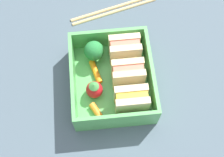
{
  "coord_description": "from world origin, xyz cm",
  "views": [
    {
      "loc": [
        22.55,
        -2.24,
        52.73
      ],
      "look_at": [
        0.0,
        0.0,
        2.7
      ],
      "focal_mm": 50.0,
      "sensor_mm": 36.0,
      "label": 1
    }
  ],
  "objects_px": {
    "carrot_stick_left": "(96,72)",
    "carrot_stick_far_left": "(98,113)",
    "broccoli_floret": "(94,51)",
    "strawberry_far_left": "(94,89)",
    "sandwich_left": "(125,50)",
    "sandwich_center": "(131,100)",
    "chopstick_pair": "(114,9)",
    "sandwich_center_left": "(128,74)"
  },
  "relations": [
    {
      "from": "carrot_stick_left",
      "to": "strawberry_far_left",
      "type": "bearing_deg",
      "value": -6.96
    },
    {
      "from": "strawberry_far_left",
      "to": "carrot_stick_far_left",
      "type": "bearing_deg",
      "value": 2.7
    },
    {
      "from": "carrot_stick_far_left",
      "to": "chopstick_pair",
      "type": "xyz_separation_m",
      "value": [
        -0.22,
        0.05,
        -0.01
      ]
    },
    {
      "from": "sandwich_left",
      "to": "broccoli_floret",
      "type": "height_order",
      "value": "sandwich_left"
    },
    {
      "from": "sandwich_center",
      "to": "broccoli_floret",
      "type": "distance_m",
      "value": 0.11
    },
    {
      "from": "carrot_stick_left",
      "to": "carrot_stick_far_left",
      "type": "distance_m",
      "value": 0.08
    },
    {
      "from": "sandwich_left",
      "to": "strawberry_far_left",
      "type": "distance_m",
      "value": 0.09
    },
    {
      "from": "sandwich_center",
      "to": "chopstick_pair",
      "type": "distance_m",
      "value": 0.22
    },
    {
      "from": "sandwich_center",
      "to": "strawberry_far_left",
      "type": "bearing_deg",
      "value": -116.78
    },
    {
      "from": "carrot_stick_left",
      "to": "carrot_stick_far_left",
      "type": "relative_size",
      "value": 1.2
    },
    {
      "from": "carrot_stick_left",
      "to": "chopstick_pair",
      "type": "bearing_deg",
      "value": 161.9
    },
    {
      "from": "strawberry_far_left",
      "to": "carrot_stick_far_left",
      "type": "xyz_separation_m",
      "value": [
        0.04,
        0.0,
        -0.01
      ]
    },
    {
      "from": "carrot_stick_left",
      "to": "sandwich_center_left",
      "type": "bearing_deg",
      "value": 69.87
    },
    {
      "from": "sandwich_center",
      "to": "broccoli_floret",
      "type": "height_order",
      "value": "sandwich_center"
    },
    {
      "from": "sandwich_center_left",
      "to": "strawberry_far_left",
      "type": "height_order",
      "value": "sandwich_center_left"
    },
    {
      "from": "sandwich_left",
      "to": "carrot_stick_left",
      "type": "bearing_deg",
      "value": -63.05
    },
    {
      "from": "sandwich_left",
      "to": "broccoli_floret",
      "type": "xyz_separation_m",
      "value": [
        -0.0,
        -0.06,
        -0.0
      ]
    },
    {
      "from": "strawberry_far_left",
      "to": "chopstick_pair",
      "type": "distance_m",
      "value": 0.19
    },
    {
      "from": "sandwich_left",
      "to": "carrot_stick_far_left",
      "type": "relative_size",
      "value": 1.46
    },
    {
      "from": "broccoli_floret",
      "to": "strawberry_far_left",
      "type": "xyz_separation_m",
      "value": [
        0.07,
        -0.01,
        -0.01
      ]
    },
    {
      "from": "broccoli_floret",
      "to": "sandwich_center_left",
      "type": "bearing_deg",
      "value": 46.85
    },
    {
      "from": "broccoli_floret",
      "to": "carrot_stick_left",
      "type": "bearing_deg",
      "value": -0.84
    },
    {
      "from": "sandwich_center",
      "to": "chopstick_pair",
      "type": "bearing_deg",
      "value": -177.91
    },
    {
      "from": "broccoli_floret",
      "to": "carrot_stick_far_left",
      "type": "relative_size",
      "value": 1.2
    },
    {
      "from": "sandwich_center_left",
      "to": "carrot_stick_left",
      "type": "distance_m",
      "value": 0.06
    },
    {
      "from": "broccoli_floret",
      "to": "chopstick_pair",
      "type": "relative_size",
      "value": 0.25
    },
    {
      "from": "strawberry_far_left",
      "to": "carrot_stick_far_left",
      "type": "height_order",
      "value": "strawberry_far_left"
    },
    {
      "from": "sandwich_center",
      "to": "carrot_stick_left",
      "type": "relative_size",
      "value": 1.21
    },
    {
      "from": "sandwich_center",
      "to": "carrot_stick_left",
      "type": "height_order",
      "value": "sandwich_center"
    },
    {
      "from": "chopstick_pair",
      "to": "sandwich_center",
      "type": "bearing_deg",
      "value": 2.09
    },
    {
      "from": "sandwich_center_left",
      "to": "strawberry_far_left",
      "type": "relative_size",
      "value": 1.55
    },
    {
      "from": "sandwich_left",
      "to": "chopstick_pair",
      "type": "bearing_deg",
      "value": -176.18
    },
    {
      "from": "carrot_stick_far_left",
      "to": "chopstick_pair",
      "type": "bearing_deg",
      "value": 167.29
    },
    {
      "from": "carrot_stick_left",
      "to": "sandwich_left",
      "type": "bearing_deg",
      "value": 116.95
    },
    {
      "from": "sandwich_left",
      "to": "chopstick_pair",
      "type": "height_order",
      "value": "sandwich_left"
    },
    {
      "from": "sandwich_center",
      "to": "broccoli_floret",
      "type": "bearing_deg",
      "value": -151.21
    },
    {
      "from": "sandwich_left",
      "to": "sandwich_center",
      "type": "distance_m",
      "value": 0.1
    },
    {
      "from": "sandwich_left",
      "to": "sandwich_center_left",
      "type": "bearing_deg",
      "value": 0.0
    },
    {
      "from": "sandwich_center_left",
      "to": "broccoli_floret",
      "type": "height_order",
      "value": "sandwich_center_left"
    },
    {
      "from": "sandwich_left",
      "to": "carrot_stick_left",
      "type": "distance_m",
      "value": 0.07
    },
    {
      "from": "chopstick_pair",
      "to": "broccoli_floret",
      "type": "bearing_deg",
      "value": -22.39
    },
    {
      "from": "sandwich_center",
      "to": "strawberry_far_left",
      "type": "distance_m",
      "value": 0.07
    }
  ]
}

